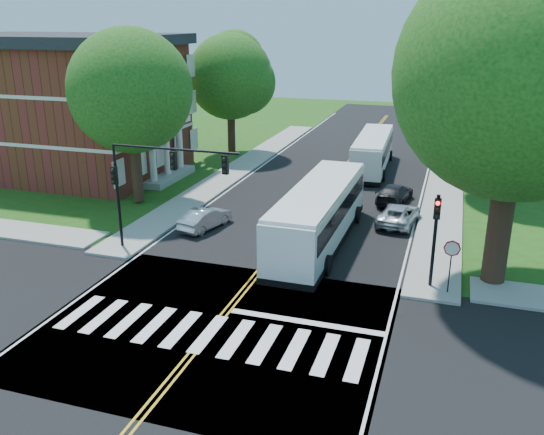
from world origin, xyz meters
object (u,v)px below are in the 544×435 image
at_px(signal_nw, 155,174).
at_px(bus_follow, 373,151).
at_px(dark_sedan, 395,194).
at_px(signal_ne, 435,229).
at_px(bus_lead, 319,214).
at_px(hatchback, 205,218).
at_px(suv, 399,214).

distance_m(signal_nw, bus_follow, 23.24).
height_order(bus_follow, dark_sedan, bus_follow).
xyz_separation_m(signal_nw, dark_sedan, (10.96, 12.95, -3.74)).
bearing_deg(signal_ne, bus_lead, 148.13).
bearing_deg(dark_sedan, signal_ne, 112.30).
height_order(signal_nw, hatchback, signal_nw).
bearing_deg(dark_sedan, bus_follow, -63.18).
height_order(signal_ne, bus_lead, signal_ne).
relative_size(signal_ne, bus_lead, 0.34).
bearing_deg(hatchback, dark_sedan, -126.15).
bearing_deg(bus_follow, signal_ne, 102.92).
xyz_separation_m(bus_follow, hatchback, (-7.40, -17.29, -0.90)).
xyz_separation_m(bus_lead, suv, (3.91, 4.70, -1.13)).
bearing_deg(signal_ne, signal_nw, -179.95).
relative_size(bus_lead, hatchback, 3.33).
height_order(hatchback, suv, hatchback).
xyz_separation_m(hatchback, suv, (10.93, 4.33, -0.02)).
relative_size(bus_lead, suv, 2.91).
height_order(signal_ne, bus_follow, signal_ne).
xyz_separation_m(signal_ne, dark_sedan, (-3.10, 12.94, -2.32)).
bearing_deg(bus_lead, signal_ne, 148.71).
distance_m(bus_follow, dark_sedan, 9.11).
distance_m(hatchback, suv, 11.76).
relative_size(suv, dark_sedan, 1.01).
bearing_deg(dark_sedan, hatchback, 49.22).
bearing_deg(hatchback, bus_follow, -99.68).
distance_m(suv, dark_sedan, 4.41).
bearing_deg(suv, dark_sedan, -73.27).
relative_size(bus_follow, suv, 2.58).
xyz_separation_m(bus_follow, dark_sedan, (2.80, -8.62, -0.90)).
xyz_separation_m(signal_nw, suv, (11.69, 8.61, -3.76)).
xyz_separation_m(hatchback, dark_sedan, (10.20, 8.67, -0.00)).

